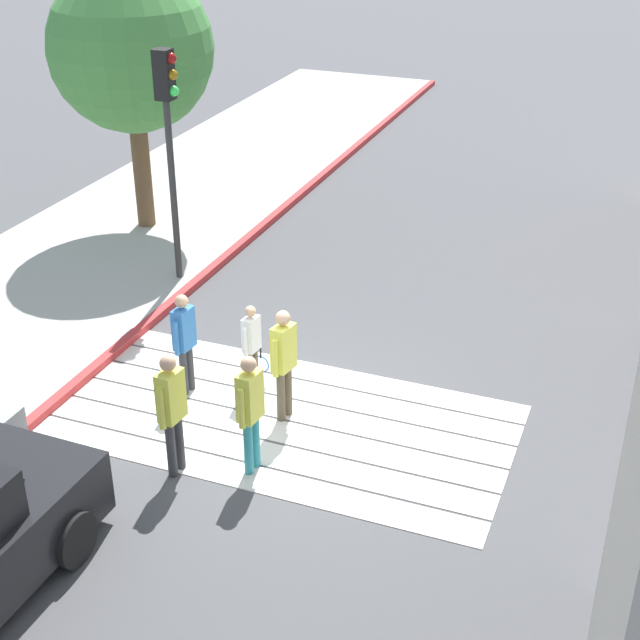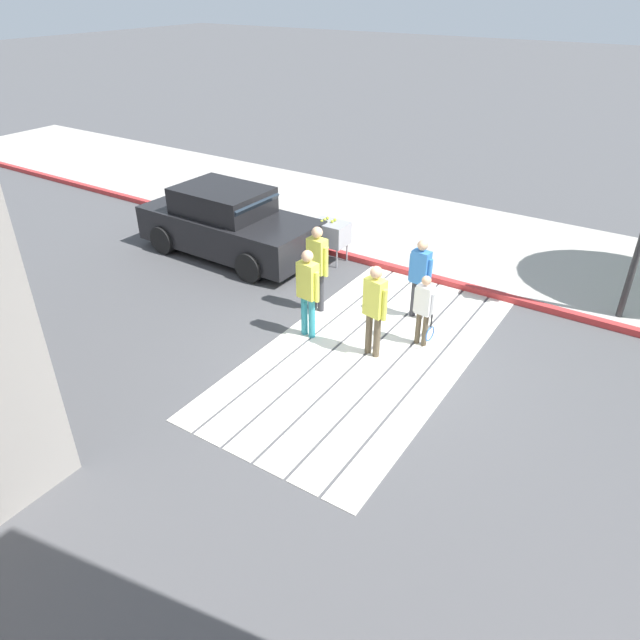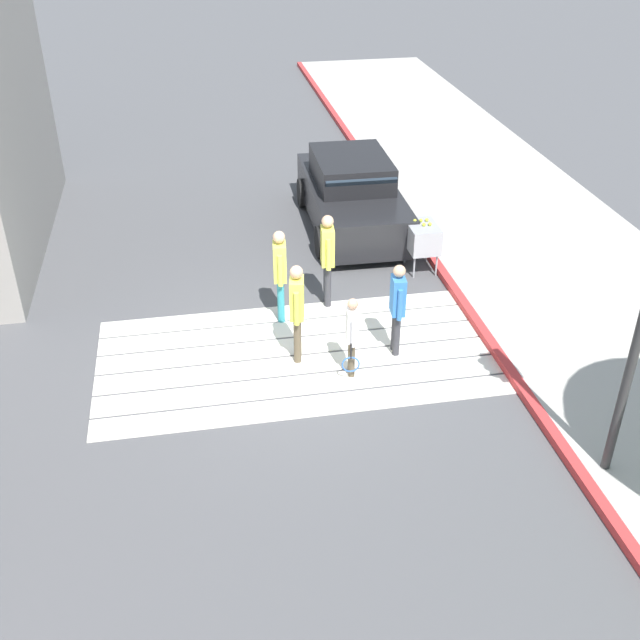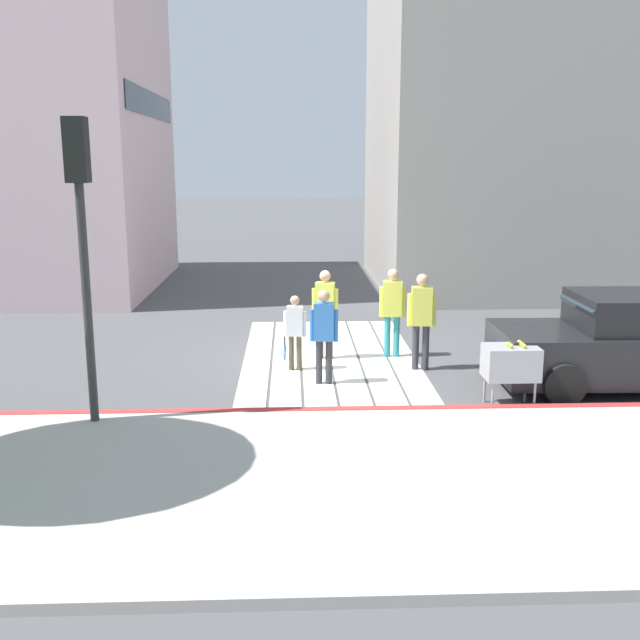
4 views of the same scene
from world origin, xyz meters
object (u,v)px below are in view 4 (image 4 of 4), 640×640
tennis_ball_cart (511,363)px  pedestrian_adult_side (392,306)px  pedestrian_child_with_racket (295,328)px  pedestrian_adult_trailing (324,330)px  pedestrian_teen_behind (325,308)px  pedestrian_adult_lead (422,315)px  car_parked_near_curb (630,344)px  traffic_light_corner (81,211)px

tennis_ball_cart → pedestrian_adult_side: (2.96, 1.40, 0.29)m
pedestrian_adult_side → pedestrian_child_with_racket: pedestrian_adult_side is taller
pedestrian_adult_trailing → pedestrian_teen_behind: 1.61m
pedestrian_adult_trailing → pedestrian_child_with_racket: size_ratio=1.18×
tennis_ball_cart → pedestrian_child_with_racket: 3.88m
pedestrian_adult_trailing → pedestrian_adult_lead: bearing=-65.8°
tennis_ball_cart → pedestrian_adult_trailing: (1.27, 2.78, 0.24)m
tennis_ball_cart → pedestrian_adult_lead: size_ratio=0.58×
pedestrian_adult_trailing → pedestrian_adult_side: 2.18m
car_parked_near_curb → tennis_ball_cart: (-0.90, 2.24, -0.04)m
car_parked_near_curb → pedestrian_child_with_racket: car_parked_near_curb is taller
traffic_light_corner → tennis_ball_cart: size_ratio=4.17×
pedestrian_child_with_racket → traffic_light_corner: bearing=134.7°
traffic_light_corner → pedestrian_adult_side: size_ratio=2.50×
pedestrian_adult_lead → pedestrian_child_with_racket: (0.05, 2.25, -0.24)m
pedestrian_adult_lead → pedestrian_teen_behind: size_ratio=1.03×
traffic_light_corner → tennis_ball_cart: 6.55m
tennis_ball_cart → pedestrian_child_with_racket: bearing=57.1°
pedestrian_teen_behind → traffic_light_corner: bearing=136.2°
pedestrian_adult_lead → pedestrian_child_with_racket: pedestrian_adult_lead is taller
traffic_light_corner → pedestrian_child_with_racket: size_ratio=3.11×
car_parked_near_curb → pedestrian_child_with_racket: (1.21, 5.50, 0.04)m
pedestrian_teen_behind → pedestrian_child_with_racket: size_ratio=1.25×
tennis_ball_cart → pedestrian_adult_lead: bearing=26.0°
car_parked_near_curb → pedestrian_adult_lead: 3.46m
pedestrian_adult_trailing → pedestrian_teen_behind: size_ratio=0.95×
tennis_ball_cart → car_parked_near_curb: bearing=-68.1°
pedestrian_adult_side → pedestrian_child_with_racket: size_ratio=1.25×
traffic_light_corner → pedestrian_adult_lead: bearing=-61.6°
car_parked_near_curb → pedestrian_child_with_racket: size_ratio=3.18×
traffic_light_corner → pedestrian_child_with_racket: traffic_light_corner is taller
traffic_light_corner → pedestrian_teen_behind: bearing=-43.8°
car_parked_near_curb → pedestrian_teen_behind: bearing=68.2°
traffic_light_corner → tennis_ball_cart: (0.68, -6.08, -2.34)m
pedestrian_adult_lead → pedestrian_adult_trailing: 1.94m
tennis_ball_cart → pedestrian_adult_trailing: 3.06m
traffic_light_corner → pedestrian_adult_trailing: (1.95, -3.31, -2.10)m
pedestrian_adult_trailing → pedestrian_child_with_racket: bearing=29.8°
car_parked_near_curb → pedestrian_teen_behind: 5.31m
car_parked_near_curb → pedestrian_adult_side: bearing=60.4°
pedestrian_adult_trailing → car_parked_near_curb: bearing=-94.2°
pedestrian_adult_trailing → tennis_ball_cart: bearing=-114.6°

